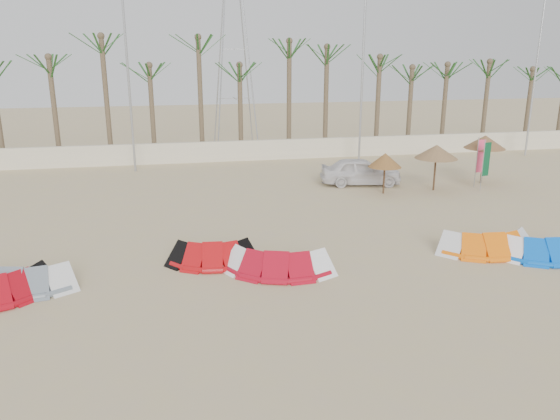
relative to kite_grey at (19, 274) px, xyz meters
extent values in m
plane|color=tan|center=(8.62, -3.77, -0.42)|extent=(120.00, 120.00, 0.00)
cube|color=beige|center=(8.62, 18.23, 0.23)|extent=(60.00, 0.30, 1.30)
cylinder|color=brown|center=(-5.38, 19.73, 2.83)|extent=(0.32, 0.32, 6.50)
cylinder|color=brown|center=(4.62, 19.73, 2.83)|extent=(0.32, 0.32, 6.50)
ellipsoid|color=#194719|center=(4.62, 19.73, 6.08)|extent=(4.00, 4.00, 2.40)
cylinder|color=brown|center=(14.62, 19.73, 2.83)|extent=(0.32, 0.32, 6.50)
ellipsoid|color=#194719|center=(14.62, 19.73, 6.08)|extent=(4.00, 4.00, 2.40)
cylinder|color=brown|center=(24.62, 19.73, 2.83)|extent=(0.32, 0.32, 6.50)
ellipsoid|color=#194719|center=(24.62, 19.73, 6.08)|extent=(4.00, 4.00, 2.40)
cylinder|color=brown|center=(32.62, 19.73, 2.83)|extent=(0.32, 0.32, 6.50)
ellipsoid|color=#194719|center=(32.62, 19.73, 6.08)|extent=(4.00, 4.00, 2.40)
cylinder|color=#A5A8AD|center=(2.62, 16.23, 5.08)|extent=(0.14, 0.14, 11.00)
cylinder|color=#A5A8AD|center=(16.62, 16.23, 5.08)|extent=(0.14, 0.14, 11.00)
cylinder|color=#A5A8AD|center=(28.62, 16.23, 5.08)|extent=(0.14, 0.14, 11.00)
cylinder|color=slate|center=(0.00, -0.31, -0.32)|extent=(3.19, 0.91, 0.20)
cube|color=silver|center=(1.45, -0.21, -0.17)|extent=(0.83, 1.21, 0.40)
cube|color=black|center=(0.99, -0.80, -0.17)|extent=(0.97, 1.24, 0.40)
cylinder|color=#B10C0F|center=(5.98, 0.56, -0.32)|extent=(2.73, 0.49, 0.20)
cube|color=black|center=(4.75, 0.66, -0.17)|extent=(0.72, 1.16, 0.40)
cube|color=black|center=(7.21, 0.66, -0.17)|extent=(0.72, 1.16, 0.40)
cylinder|color=#AA0A1C|center=(7.98, -0.57, -0.32)|extent=(3.21, 1.22, 0.20)
cube|color=white|center=(6.50, -0.47, -0.17)|extent=(0.91, 1.23, 0.40)
cube|color=white|center=(9.47, -0.47, -0.17)|extent=(0.91, 1.23, 0.40)
cylinder|color=orange|center=(15.72, -0.25, -0.32)|extent=(3.33, 0.48, 0.20)
cube|color=silver|center=(14.22, -0.15, -0.17)|extent=(0.69, 1.15, 0.40)
cube|color=silver|center=(17.21, -0.15, -0.17)|extent=(0.69, 1.15, 0.40)
cylinder|color=blue|center=(17.53, -1.16, -0.32)|extent=(3.24, 0.60, 0.20)
cube|color=white|center=(16.07, -1.06, -0.17)|extent=(0.73, 1.17, 0.40)
cylinder|color=#4C331E|center=(15.20, 8.42, 0.56)|extent=(0.10, 0.10, 1.97)
cone|color=#915E2D|center=(15.20, 8.42, 1.30)|extent=(1.67, 1.67, 0.70)
cylinder|color=#4C331E|center=(17.99, 8.53, 0.71)|extent=(0.10, 0.10, 2.27)
cone|color=olive|center=(17.99, 8.53, 1.60)|extent=(2.18, 2.18, 0.70)
cylinder|color=#4C331E|center=(21.24, 9.47, 0.83)|extent=(0.10, 0.10, 2.51)
cone|color=brown|center=(21.24, 9.47, 1.84)|extent=(2.18, 2.18, 0.70)
cylinder|color=#A5A8AD|center=(20.41, 8.74, 0.91)|extent=(0.04, 0.04, 2.66)
cube|color=#FF4473|center=(20.63, 8.74, 1.23)|extent=(0.42, 0.03, 1.73)
cylinder|color=#A5A8AD|center=(20.24, 7.86, 0.91)|extent=(0.04, 0.04, 2.66)
cube|color=#0A4526|center=(20.46, 7.86, 1.23)|extent=(0.41, 0.11, 1.73)
imported|color=silver|center=(14.68, 10.44, 0.31)|extent=(4.50, 2.42, 1.45)
camera|label=1|loc=(4.82, -16.72, 6.61)|focal=35.00mm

